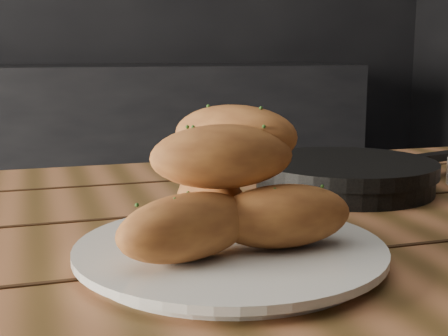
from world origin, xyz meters
TOP-DOWN VIEW (x-y plane):
  - table at (0.42, -0.06)m, footprint 1.40×0.95m
  - plate at (0.35, -0.16)m, footprint 0.30×0.30m
  - bread_rolls at (0.35, -0.15)m, footprint 0.24×0.21m
  - skillet at (0.61, 0.10)m, footprint 0.40×0.27m

SIDE VIEW (x-z plane):
  - table at x=0.42m, z-range 0.28..1.03m
  - plate at x=0.35m, z-range 0.75..0.77m
  - skillet at x=0.61m, z-range 0.75..0.80m
  - bread_rolls at x=0.35m, z-range 0.76..0.89m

